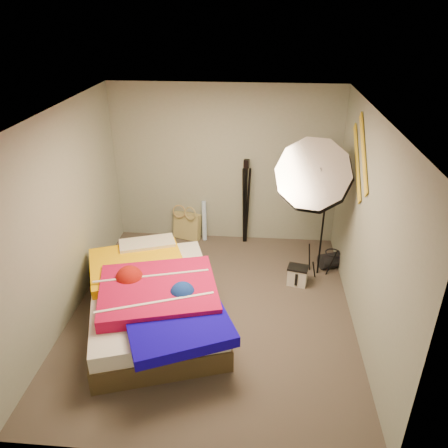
# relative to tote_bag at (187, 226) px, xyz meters

# --- Properties ---
(floor) EXTENTS (4.00, 4.00, 0.00)m
(floor) POSITION_rel_tote_bag_xyz_m (0.62, -1.90, -0.22)
(floor) COLOR #51463D
(floor) RESTS_ON ground
(ceiling) EXTENTS (4.00, 4.00, 0.00)m
(ceiling) POSITION_rel_tote_bag_xyz_m (0.62, -1.90, 2.28)
(ceiling) COLOR silver
(ceiling) RESTS_ON wall_back
(wall_back) EXTENTS (3.50, 0.00, 3.50)m
(wall_back) POSITION_rel_tote_bag_xyz_m (0.62, 0.10, 1.03)
(wall_back) COLOR gray
(wall_back) RESTS_ON floor
(wall_front) EXTENTS (3.50, 0.00, 3.50)m
(wall_front) POSITION_rel_tote_bag_xyz_m (0.62, -3.90, 1.03)
(wall_front) COLOR gray
(wall_front) RESTS_ON floor
(wall_left) EXTENTS (0.00, 4.00, 4.00)m
(wall_left) POSITION_rel_tote_bag_xyz_m (-1.13, -1.90, 1.03)
(wall_left) COLOR gray
(wall_left) RESTS_ON floor
(wall_right) EXTENTS (0.00, 4.00, 4.00)m
(wall_right) POSITION_rel_tote_bag_xyz_m (2.37, -1.90, 1.03)
(wall_right) COLOR gray
(wall_right) RESTS_ON floor
(tote_bag) EXTENTS (0.48, 0.32, 0.46)m
(tote_bag) POSITION_rel_tote_bag_xyz_m (0.00, 0.00, 0.00)
(tote_bag) COLOR tan
(tote_bag) RESTS_ON floor
(wrapping_roll) EXTENTS (0.10, 0.20, 0.66)m
(wrapping_roll) POSITION_rel_tote_bag_xyz_m (0.29, 0.00, 0.11)
(wrapping_roll) COLOR #5894E3
(wrapping_roll) RESTS_ON floor
(camera_case) EXTENTS (0.29, 0.24, 0.26)m
(camera_case) POSITION_rel_tote_bag_xyz_m (1.73, -1.19, -0.09)
(camera_case) COLOR beige
(camera_case) RESTS_ON floor
(duffel_bag) EXTENTS (0.43, 0.35, 0.23)m
(duffel_bag) POSITION_rel_tote_bag_xyz_m (2.27, -0.71, -0.11)
(duffel_bag) COLOR black
(duffel_bag) RESTS_ON floor
(wall_stripe_upper) EXTENTS (0.02, 0.91, 0.78)m
(wall_stripe_upper) POSITION_rel_tote_bag_xyz_m (2.35, -1.30, 1.73)
(wall_stripe_upper) COLOR gold
(wall_stripe_upper) RESTS_ON wall_right
(wall_stripe_lower) EXTENTS (0.02, 0.91, 0.78)m
(wall_stripe_lower) POSITION_rel_tote_bag_xyz_m (2.35, -1.05, 1.53)
(wall_stripe_lower) COLOR gold
(wall_stripe_lower) RESTS_ON wall_right
(bed) EXTENTS (2.11, 2.51, 0.62)m
(bed) POSITION_rel_tote_bag_xyz_m (-0.05, -2.12, 0.09)
(bed) COLOR #4D3D25
(bed) RESTS_ON floor
(photo_umbrella) EXTENTS (1.33, 1.05, 2.12)m
(photo_umbrella) POSITION_rel_tote_bag_xyz_m (1.85, -0.96, 1.30)
(photo_umbrella) COLOR black
(photo_umbrella) RESTS_ON floor
(camera_tripod) EXTENTS (0.09, 0.09, 1.40)m
(camera_tripod) POSITION_rel_tote_bag_xyz_m (0.95, -0.04, 0.58)
(camera_tripod) COLOR black
(camera_tripod) RESTS_ON floor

